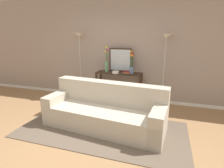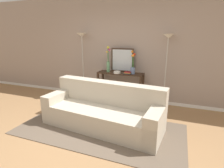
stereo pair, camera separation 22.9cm
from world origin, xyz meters
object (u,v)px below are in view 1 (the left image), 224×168
object	(u,v)px
book_stack	(126,73)
book_row_under_console	(110,99)
couch	(105,112)
floor_lamp_left	(80,48)
floor_lamp_right	(165,51)
fruit_bowl	(116,72)
wall_mirror	(120,60)
vase_short_flowers	(131,64)
vase_tall_flowers	(106,62)
console_table	(119,82)

from	to	relation	value
book_stack	book_row_under_console	size ratio (longest dim) A/B	0.40
couch	floor_lamp_left	bearing A→B (deg)	130.96
couch	floor_lamp_right	world-z (taller)	floor_lamp_right
fruit_bowl	wall_mirror	bearing A→B (deg)	80.14
vase_short_flowers	book_row_under_console	bearing A→B (deg)	177.26
floor_lamp_right	wall_mirror	bearing A→B (deg)	175.15
wall_mirror	vase_tall_flowers	world-z (taller)	vase_tall_flowers
couch	floor_lamp_left	distance (m)	2.22
wall_mirror	book_row_under_console	size ratio (longest dim) A/B	1.28
vase_tall_flowers	vase_short_flowers	xyz separation A→B (m)	(0.67, 0.00, -0.02)
vase_tall_flowers	fruit_bowl	world-z (taller)	vase_tall_flowers
couch	vase_tall_flowers	world-z (taller)	vase_tall_flowers
fruit_bowl	vase_tall_flowers	bearing A→B (deg)	162.23
floor_lamp_right	book_stack	xyz separation A→B (m)	(-0.92, -0.16, -0.57)
vase_short_flowers	fruit_bowl	distance (m)	0.46
console_table	book_stack	distance (m)	0.38
floor_lamp_left	wall_mirror	world-z (taller)	floor_lamp_left
floor_lamp_right	vase_short_flowers	xyz separation A→B (m)	(-0.80, -0.09, -0.36)
vase_tall_flowers	vase_short_flowers	bearing A→B (deg)	0.01
console_table	floor_lamp_left	world-z (taller)	floor_lamp_left
floor_lamp_left	book_stack	distance (m)	1.51
floor_lamp_left	vase_tall_flowers	size ratio (longest dim) A/B	2.71
vase_short_flowers	console_table	bearing A→B (deg)	175.21
console_table	floor_lamp_left	xyz separation A→B (m)	(-1.16, 0.06, 0.88)
couch	book_row_under_console	world-z (taller)	couch
couch	floor_lamp_left	size ratio (longest dim) A/B	1.32
floor_lamp_left	vase_short_flowers	bearing A→B (deg)	-3.37
floor_lamp_left	book_row_under_console	distance (m)	1.67
floor_lamp_left	couch	bearing A→B (deg)	-49.04
vase_tall_flowers	fruit_bowl	distance (m)	0.38
console_table	fruit_bowl	world-z (taller)	fruit_bowl
console_table	book_row_under_console	size ratio (longest dim) A/B	2.48
console_table	book_row_under_console	xyz separation A→B (m)	(-0.26, 0.00, -0.52)
fruit_bowl	book_row_under_console	distance (m)	0.84
console_table	vase_short_flowers	size ratio (longest dim) A/B	2.04
couch	floor_lamp_left	xyz separation A→B (m)	(-1.25, 1.44, 1.14)
floor_lamp_left	vase_tall_flowers	xyz separation A→B (m)	(0.82, -0.09, -0.36)
floor_lamp_right	wall_mirror	world-z (taller)	floor_lamp_right
couch	book_row_under_console	bearing A→B (deg)	104.26
floor_lamp_right	wall_mirror	size ratio (longest dim) A/B	2.92
book_row_under_console	vase_tall_flowers	bearing A→B (deg)	-160.64
couch	floor_lamp_right	distance (m)	2.10
vase_tall_flowers	wall_mirror	bearing A→B (deg)	29.32
floor_lamp_left	wall_mirror	distance (m)	1.19
console_table	floor_lamp_left	distance (m)	1.46
vase_tall_flowers	vase_short_flowers	distance (m)	0.68
floor_lamp_left	book_stack	xyz separation A→B (m)	(1.37, -0.16, -0.59)
fruit_bowl	book_row_under_console	xyz separation A→B (m)	(-0.20, 0.12, -0.81)
floor_lamp_right	fruit_bowl	xyz separation A→B (m)	(-1.19, -0.18, -0.57)
vase_tall_flowers	book_stack	xyz separation A→B (m)	(0.56, -0.07, -0.24)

